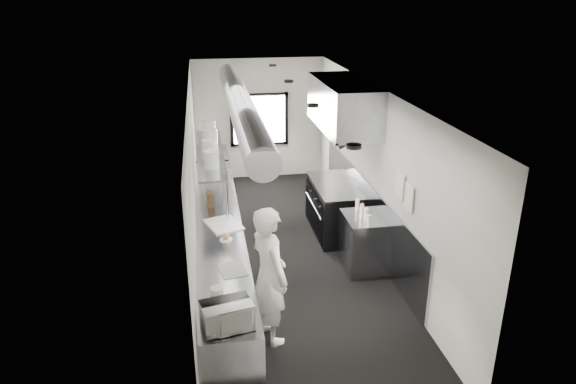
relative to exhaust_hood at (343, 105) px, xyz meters
name	(u,v)px	position (x,y,z in m)	size (l,w,h in m)	color
floor	(287,252)	(-1.10, -0.70, -2.39)	(3.00, 8.00, 0.01)	black
ceiling	(287,90)	(-1.10, -0.70, 0.41)	(3.00, 8.00, 0.01)	beige
wall_back	(259,119)	(-1.10, 3.30, -0.99)	(3.00, 0.02, 2.80)	beige
wall_front	(356,319)	(-1.10, -4.70, -0.99)	(3.00, 0.02, 2.80)	beige
wall_left	(194,181)	(-2.60, -0.70, -0.99)	(0.02, 8.00, 2.80)	beige
wall_right	(375,171)	(0.40, -0.70, -0.99)	(0.02, 8.00, 2.80)	beige
wall_cladding	(366,211)	(0.38, -0.40, -1.84)	(0.03, 5.50, 1.10)	gray
hvac_duct	(240,103)	(-1.80, -0.30, 0.16)	(0.40, 0.40, 6.40)	gray
service_window	(259,120)	(-1.10, 3.26, -0.99)	(1.36, 0.05, 1.25)	white
exhaust_hood	(343,105)	(0.00, 0.00, 0.00)	(0.81, 2.20, 0.88)	gray
prep_counter	(220,248)	(-2.25, -1.20, -1.94)	(0.70, 6.00, 0.90)	gray
pass_shelf	(211,154)	(-2.29, 0.30, -0.86)	(0.45, 3.00, 0.68)	gray
range	(336,208)	(-0.06, 0.00, -1.92)	(0.88, 1.60, 0.94)	black
bottle_station	(364,242)	(0.05, -1.40, -1.94)	(0.65, 0.80, 0.90)	gray
far_work_table	(213,172)	(-2.25, 2.50, -1.94)	(0.70, 1.20, 0.90)	gray
notice_sheet_a	(400,185)	(0.37, -1.90, -0.79)	(0.02, 0.28, 0.38)	silver
notice_sheet_b	(409,197)	(0.37, -2.25, -0.84)	(0.02, 0.28, 0.38)	silver
line_cook	(269,275)	(-1.69, -2.97, -1.47)	(0.67, 0.44, 1.84)	silver
microwave	(227,315)	(-2.27, -3.93, -1.34)	(0.49, 0.37, 0.29)	silver
deli_tub_a	(217,292)	(-2.35, -3.31, -1.43)	(0.16, 0.16, 0.11)	beige
deli_tub_b	(217,291)	(-2.35, -3.27, -1.45)	(0.12, 0.12, 0.09)	beige
newspaper	(233,270)	(-2.13, -2.73, -1.49)	(0.32, 0.40, 0.01)	silver
small_plate	(226,239)	(-2.17, -1.85, -1.48)	(0.18, 0.18, 0.02)	silver
pastry	(226,236)	(-2.17, -1.85, -1.43)	(0.10, 0.10, 0.10)	tan
cutting_board	(224,224)	(-2.18, -1.34, -1.48)	(0.45, 0.60, 0.02)	silver
knife_block	(210,199)	(-2.35, -0.54, -1.38)	(0.09, 0.21, 0.23)	brown
plate_stack_a	(211,159)	(-2.30, -0.57, -0.68)	(0.24, 0.24, 0.29)	silver
plate_stack_b	(209,149)	(-2.32, -0.04, -0.66)	(0.25, 0.25, 0.32)	silver
plate_stack_c	(210,139)	(-2.28, 0.47, -0.64)	(0.26, 0.26, 0.37)	silver
plate_stack_d	(210,130)	(-2.28, 1.12, -0.64)	(0.24, 0.24, 0.37)	silver
squeeze_bottle_a	(369,221)	(-0.01, -1.75, -1.40)	(0.06, 0.06, 0.19)	silver
squeeze_bottle_b	(366,214)	(0.01, -1.53, -1.39)	(0.07, 0.07, 0.20)	silver
squeeze_bottle_c	(361,212)	(-0.03, -1.42, -1.40)	(0.06, 0.06, 0.18)	silver
squeeze_bottle_d	(362,209)	(0.02, -1.28, -1.40)	(0.06, 0.06, 0.17)	silver
squeeze_bottle_e	(357,204)	(0.00, -1.11, -1.39)	(0.07, 0.07, 0.20)	silver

